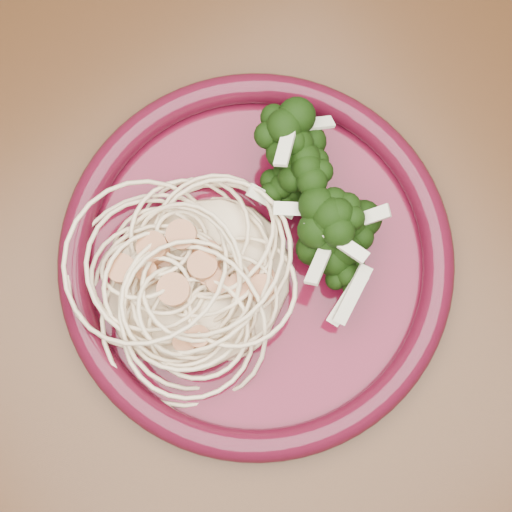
{
  "coord_description": "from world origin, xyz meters",
  "views": [
    {
      "loc": [
        -0.01,
        -0.06,
        1.29
      ],
      "look_at": [
        0.05,
        0.03,
        0.77
      ],
      "focal_mm": 50.0,
      "sensor_mm": 36.0,
      "label": 1
    }
  ],
  "objects": [
    {
      "name": "onion_garnish",
      "position": [
        0.11,
        0.02,
        0.82
      ],
      "size": [
        0.08,
        0.11,
        0.05
      ],
      "primitive_type": null,
      "rotation": [
        0.0,
        0.0,
        -0.2
      ],
      "color": "beige",
      "rests_on": "broccoli_pile"
    },
    {
      "name": "dinner_plate",
      "position": [
        0.05,
        0.03,
        0.76
      ],
      "size": [
        0.36,
        0.36,
        0.03
      ],
      "rotation": [
        0.0,
        0.0,
        -0.2
      ],
      "color": "#4D0A1C",
      "rests_on": "dining_table"
    },
    {
      "name": "scallop_cluster",
      "position": [
        0.01,
        0.04,
        0.81
      ],
      "size": [
        0.14,
        0.14,
        0.04
      ],
      "primitive_type": null,
      "rotation": [
        0.0,
        0.0,
        -0.2
      ],
      "color": "#BE7A4C",
      "rests_on": "spaghetti_pile"
    },
    {
      "name": "spaghetti_pile",
      "position": [
        0.01,
        0.04,
        0.77
      ],
      "size": [
        0.17,
        0.15,
        0.03
      ],
      "primitive_type": "ellipsoid",
      "rotation": [
        0.0,
        0.0,
        -0.2
      ],
      "color": "beige",
      "rests_on": "dinner_plate"
    },
    {
      "name": "broccoli_pile",
      "position": [
        0.11,
        0.02,
        0.78
      ],
      "size": [
        0.12,
        0.17,
        0.05
      ],
      "primitive_type": "ellipsoid",
      "rotation": [
        0.0,
        0.0,
        -0.2
      ],
      "color": "black",
      "rests_on": "dinner_plate"
    },
    {
      "name": "dining_table",
      "position": [
        0.0,
        0.0,
        0.65
      ],
      "size": [
        1.2,
        0.8,
        0.75
      ],
      "color": "#472814",
      "rests_on": "ground"
    }
  ]
}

